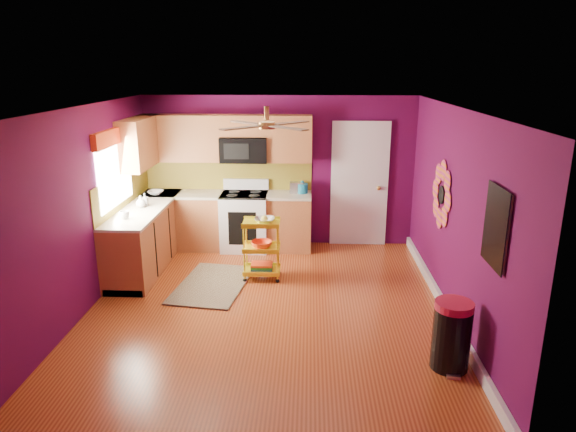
{
  "coord_description": "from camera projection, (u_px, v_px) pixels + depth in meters",
  "views": [
    {
      "loc": [
        0.51,
        -5.93,
        2.98
      ],
      "look_at": [
        0.24,
        0.4,
        1.1
      ],
      "focal_mm": 32.0,
      "sensor_mm": 36.0,
      "label": 1
    }
  ],
  "objects": [
    {
      "name": "ground",
      "position": [
        268.0,
        307.0,
        6.55
      ],
      "size": [
        5.0,
        5.0,
        0.0
      ],
      "primitive_type": "plane",
      "color": "maroon",
      "rests_on": "ground"
    },
    {
      "name": "room_envelope",
      "position": [
        268.0,
        182.0,
        6.09
      ],
      "size": [
        4.54,
        5.04,
        2.52
      ],
      "color": "#4F093A",
      "rests_on": "ground"
    },
    {
      "name": "lower_cabinets",
      "position": [
        193.0,
        229.0,
        8.22
      ],
      "size": [
        2.81,
        2.31,
        0.94
      ],
      "color": "brown",
      "rests_on": "ground"
    },
    {
      "name": "electric_range",
      "position": [
        245.0,
        221.0,
        8.52
      ],
      "size": [
        0.76,
        0.66,
        1.13
      ],
      "color": "white",
      "rests_on": "ground"
    },
    {
      "name": "upper_cabinetry",
      "position": [
        200.0,
        141.0,
        8.17
      ],
      "size": [
        2.8,
        2.3,
        1.26
      ],
      "color": "brown",
      "rests_on": "ground"
    },
    {
      "name": "left_window",
      "position": [
        114.0,
        157.0,
        7.15
      ],
      "size": [
        0.08,
        1.35,
        1.08
      ],
      "color": "white",
      "rests_on": "ground"
    },
    {
      "name": "panel_door",
      "position": [
        359.0,
        186.0,
        8.57
      ],
      "size": [
        0.95,
        0.11,
        2.15
      ],
      "color": "white",
      "rests_on": "ground"
    },
    {
      "name": "right_wall_art",
      "position": [
        462.0,
        207.0,
        5.73
      ],
      "size": [
        0.04,
        2.74,
        1.04
      ],
      "color": "black",
      "rests_on": "ground"
    },
    {
      "name": "ceiling_fan",
      "position": [
        267.0,
        124.0,
        6.09
      ],
      "size": [
        1.01,
        1.01,
        0.26
      ],
      "color": "#BF8C3F",
      "rests_on": "ground"
    },
    {
      "name": "shag_rug",
      "position": [
        212.0,
        284.0,
        7.19
      ],
      "size": [
        1.08,
        1.55,
        0.02
      ],
      "primitive_type": "cube",
      "rotation": [
        0.0,
        0.0,
        -0.14
      ],
      "color": "black",
      "rests_on": "ground"
    },
    {
      "name": "rolling_cart",
      "position": [
        262.0,
        246.0,
        7.3
      ],
      "size": [
        0.53,
        0.39,
        0.95
      ],
      "color": "yellow",
      "rests_on": "ground"
    },
    {
      "name": "trash_can",
      "position": [
        451.0,
        335.0,
        5.15
      ],
      "size": [
        0.42,
        0.44,
        0.73
      ],
      "color": "black",
      "rests_on": "ground"
    },
    {
      "name": "teal_kettle",
      "position": [
        302.0,
        188.0,
        8.42
      ],
      "size": [
        0.18,
        0.18,
        0.21
      ],
      "color": "#136E90",
      "rests_on": "lower_cabinets"
    },
    {
      "name": "toaster",
      "position": [
        297.0,
        187.0,
        8.44
      ],
      "size": [
        0.22,
        0.15,
        0.18
      ],
      "primitive_type": "cube",
      "color": "beige",
      "rests_on": "lower_cabinets"
    },
    {
      "name": "soap_bottle_a",
      "position": [
        145.0,
        200.0,
        7.67
      ],
      "size": [
        0.08,
        0.09,
        0.19
      ],
      "primitive_type": "imported",
      "color": "#EA3F72",
      "rests_on": "lower_cabinets"
    },
    {
      "name": "soap_bottle_b",
      "position": [
        140.0,
        202.0,
        7.57
      ],
      "size": [
        0.14,
        0.14,
        0.18
      ],
      "primitive_type": "imported",
      "color": "white",
      "rests_on": "lower_cabinets"
    },
    {
      "name": "counter_dish",
      "position": [
        156.0,
        192.0,
        8.35
      ],
      "size": [
        0.25,
        0.25,
        0.06
      ],
      "primitive_type": "imported",
      "color": "white",
      "rests_on": "lower_cabinets"
    },
    {
      "name": "counter_cup",
      "position": [
        124.0,
        215.0,
        7.02
      ],
      "size": [
        0.13,
        0.13,
        0.11
      ],
      "primitive_type": "imported",
      "color": "white",
      "rests_on": "lower_cabinets"
    }
  ]
}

